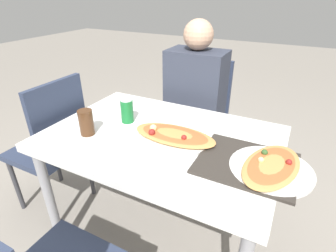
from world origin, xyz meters
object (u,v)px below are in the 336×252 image
at_px(dining_table, 162,149).
at_px(pizza_second, 271,167).
at_px(chair_far_seated, 199,116).
at_px(pizza_main, 174,136).
at_px(soda_can, 127,111).
at_px(drink_glass, 86,122).
at_px(person_seated, 195,97).
at_px(chair_side_left, 53,143).

relative_size(dining_table, pizza_second, 2.91).
xyz_separation_m(chair_far_seated, pizza_second, (0.59, -0.77, 0.24)).
height_order(pizza_main, soda_can, soda_can).
height_order(dining_table, pizza_second, pizza_second).
height_order(chair_far_seated, drink_glass, chair_far_seated).
bearing_deg(soda_can, pizza_second, -7.61).
xyz_separation_m(person_seated, drink_glass, (-0.26, -0.76, 0.09)).
bearing_deg(chair_side_left, soda_can, -78.50).
height_order(dining_table, drink_glass, drink_glass).
bearing_deg(pizza_main, chair_side_left, -176.60).
bearing_deg(drink_glass, chair_far_seated, 73.30).
height_order(soda_can, drink_glass, drink_glass).
xyz_separation_m(chair_far_seated, person_seated, (0.00, -0.12, 0.20)).
height_order(soda_can, pizza_second, soda_can).
bearing_deg(chair_side_left, chair_far_seated, -41.13).
bearing_deg(person_seated, drink_glass, 70.88).
distance_m(soda_can, pizza_second, 0.76).
height_order(person_seated, pizza_second, person_seated).
xyz_separation_m(dining_table, soda_can, (-0.23, 0.05, 0.14)).
relative_size(dining_table, person_seated, 0.93).
height_order(chair_far_seated, chair_side_left, same).
bearing_deg(soda_can, person_seated, 73.45).
distance_m(person_seated, drink_glass, 0.81).
height_order(chair_side_left, pizza_second, chair_side_left).
height_order(chair_side_left, drink_glass, chair_side_left).
bearing_deg(dining_table, chair_side_left, -175.55).
height_order(chair_far_seated, soda_can, chair_far_seated).
distance_m(dining_table, chair_far_seated, 0.74).
height_order(dining_table, chair_side_left, chair_side_left).
bearing_deg(soda_can, chair_side_left, -168.50).
bearing_deg(chair_side_left, pizza_second, -89.80).
distance_m(chair_side_left, pizza_second, 1.29).
distance_m(chair_far_seated, drink_glass, 0.96).
xyz_separation_m(chair_side_left, drink_glass, (0.42, -0.10, 0.29)).
bearing_deg(person_seated, chair_far_seated, -90.00).
distance_m(chair_far_seated, chair_side_left, 1.03).
distance_m(chair_side_left, pizza_main, 0.85).
bearing_deg(drink_glass, dining_table, 25.28).
height_order(pizza_main, drink_glass, drink_glass).
xyz_separation_m(pizza_main, drink_glass, (-0.40, -0.15, 0.05)).
bearing_deg(pizza_second, person_seated, 131.71).
distance_m(chair_far_seated, soda_can, 0.75).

